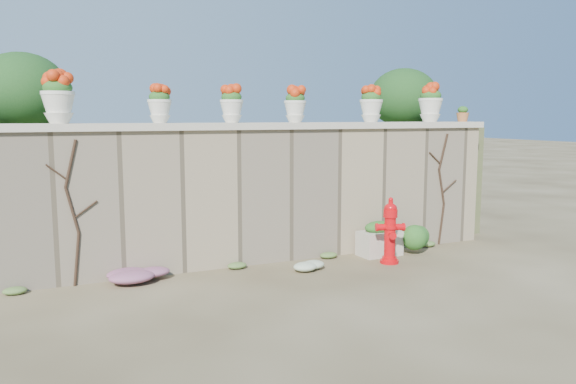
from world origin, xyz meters
name	(u,v)px	position (x,y,z in m)	size (l,w,h in m)	color
ground	(315,294)	(0.00, 0.00, 0.00)	(80.00, 80.00, 0.00)	#483B24
stone_wall	(261,196)	(0.00, 1.80, 1.00)	(8.00, 0.40, 2.00)	#8C7A5D
wall_cap	(261,126)	(0.00, 1.80, 2.05)	(8.10, 0.52, 0.10)	beige
raised_fill	(204,176)	(0.00, 5.00, 1.00)	(9.00, 6.00, 2.00)	#384C23
back_shrub_left	(22,91)	(-3.20, 3.00, 2.55)	(1.30, 1.30, 1.10)	#143814
back_shrub_right	(404,98)	(3.40, 3.00, 2.55)	(1.30, 1.30, 1.10)	#143814
vine_left	(73,211)	(-2.67, 1.58, 0.99)	(0.60, 0.04, 1.91)	black
vine_right	(442,187)	(3.23, 1.58, 0.99)	(0.60, 0.04, 1.91)	black
fire_hydrant	(390,231)	(1.71, 0.88, 0.50)	(0.43, 0.31, 0.99)	red
planter_box	(379,239)	(1.83, 1.35, 0.26)	(0.68, 0.42, 0.55)	beige
green_shrub	(416,234)	(2.46, 1.24, 0.31)	(0.65, 0.58, 0.61)	#1E5119
magenta_clump	(139,273)	(-1.91, 1.40, 0.13)	(0.94, 0.63, 0.25)	#BE269C
white_flowers	(309,265)	(0.41, 0.99, 0.08)	(0.46, 0.37, 0.17)	white
urn_pot_0	(58,98)	(-2.77, 1.80, 2.42)	(0.42, 0.42, 0.66)	silver
urn_pot_1	(160,104)	(-1.49, 1.80, 2.35)	(0.33, 0.33, 0.52)	silver
urn_pot_2	(232,104)	(-0.45, 1.80, 2.36)	(0.34, 0.34, 0.53)	silver
urn_pot_3	(295,105)	(0.56, 1.80, 2.36)	(0.34, 0.34, 0.53)	silver
urn_pot_4	(371,104)	(1.91, 1.80, 2.39)	(0.37, 0.37, 0.58)	silver
urn_pot_5	(430,103)	(3.09, 1.80, 2.42)	(0.41, 0.41, 0.64)	silver
terracotta_pot	(463,115)	(3.80, 1.80, 2.22)	(0.22, 0.22, 0.26)	#A96233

